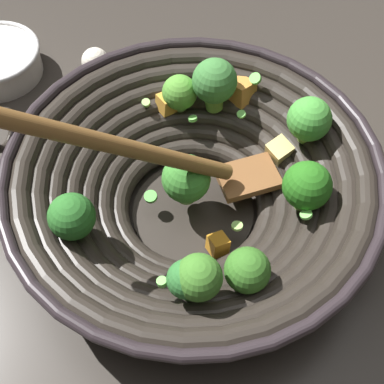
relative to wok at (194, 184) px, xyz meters
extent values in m
plane|color=#332D28|center=(0.00, 0.00, -0.07)|extent=(4.00, 4.00, 0.00)
cylinder|color=black|center=(0.00, 0.00, -0.06)|extent=(0.15, 0.15, 0.01)
torus|color=black|center=(0.00, 0.00, -0.05)|extent=(0.21, 0.21, 0.03)
torus|color=black|center=(0.00, 0.00, -0.03)|extent=(0.24, 0.24, 0.03)
torus|color=black|center=(0.00, 0.00, -0.02)|extent=(0.27, 0.27, 0.03)
torus|color=black|center=(0.00, 0.00, -0.01)|extent=(0.31, 0.31, 0.03)
torus|color=black|center=(0.00, 0.00, 0.00)|extent=(0.34, 0.34, 0.03)
torus|color=black|center=(0.00, 0.00, 0.01)|extent=(0.37, 0.37, 0.03)
torus|color=black|center=(0.00, 0.00, 0.02)|extent=(0.41, 0.41, 0.03)
torus|color=black|center=(0.00, 0.00, 0.03)|extent=(0.43, 0.43, 0.01)
torus|color=black|center=(0.22, -0.05, 0.03)|extent=(0.02, 0.05, 0.05)
cylinder|color=#5C8C45|center=(0.02, -0.13, -0.01)|extent=(0.02, 0.02, 0.02)
sphere|color=#509432|center=(0.02, -0.13, 0.02)|extent=(0.04, 0.04, 0.04)
cylinder|color=#8ABD47|center=(-0.13, -0.07, 0.00)|extent=(0.03, 0.02, 0.02)
sphere|color=green|center=(-0.13, -0.07, 0.04)|extent=(0.05, 0.05, 0.05)
cylinder|color=#87B75D|center=(-0.01, 0.14, 0.01)|extent=(0.02, 0.02, 0.02)
sphere|color=#3D7827|center=(-0.01, 0.14, 0.04)|extent=(0.05, 0.05, 0.05)
cylinder|color=#77AE5C|center=(0.01, -0.01, -0.03)|extent=(0.02, 0.03, 0.02)
sphere|color=#3D8A31|center=(0.01, -0.01, 0.00)|extent=(0.06, 0.06, 0.06)
cylinder|color=olive|center=(-0.12, 0.02, -0.01)|extent=(0.02, 0.02, 0.02)
sphere|color=#246818|center=(-0.12, 0.02, 0.03)|extent=(0.05, 0.05, 0.05)
cylinder|color=#5B9F3F|center=(0.01, 0.14, 0.01)|extent=(0.02, 0.01, 0.02)
sphere|color=#2B6C2E|center=(0.01, 0.14, 0.04)|extent=(0.04, 0.04, 0.04)
cylinder|color=#62A24A|center=(0.12, 0.07, 0.00)|extent=(0.02, 0.03, 0.02)
sphere|color=#296A26|center=(0.12, 0.07, 0.03)|extent=(0.05, 0.05, 0.05)
cylinder|color=#6CA441|center=(-0.02, -0.13, 0.00)|extent=(0.03, 0.03, 0.02)
sphere|color=#3A7936|center=(-0.02, -0.13, 0.04)|extent=(0.06, 0.06, 0.06)
cylinder|color=#8BB146|center=(-0.06, 0.12, -0.01)|extent=(0.02, 0.02, 0.02)
sphere|color=#336B22|center=(-0.06, 0.12, 0.02)|extent=(0.05, 0.05, 0.05)
cube|color=#D8C16E|center=(-0.10, -0.06, -0.01)|extent=(0.04, 0.04, 0.03)
cube|color=gold|center=(0.04, -0.12, 0.00)|extent=(0.03, 0.03, 0.03)
cube|color=#C78036|center=(-0.05, -0.14, 0.01)|extent=(0.04, 0.04, 0.04)
cube|color=#BE781D|center=(-0.03, 0.05, -0.04)|extent=(0.03, 0.03, 0.03)
cylinder|color=#99D166|center=(-0.05, 0.03, -0.03)|extent=(0.01, 0.01, 0.01)
cylinder|color=#99D166|center=(0.07, -0.12, 0.01)|extent=(0.01, 0.01, 0.01)
cylinder|color=#6BC651|center=(0.01, -0.10, 0.00)|extent=(0.02, 0.02, 0.01)
cylinder|color=#6BC651|center=(0.02, 0.14, 0.03)|extent=(0.02, 0.01, 0.01)
cylinder|color=#6BC651|center=(-0.07, -0.14, 0.03)|extent=(0.02, 0.02, 0.01)
cylinder|color=#6BC651|center=(-0.05, -0.10, 0.01)|extent=(0.02, 0.02, 0.01)
cylinder|color=#56B247|center=(0.05, 0.00, -0.03)|extent=(0.02, 0.02, 0.01)
cylinder|color=#6BC651|center=(-0.12, 0.05, 0.02)|extent=(0.02, 0.02, 0.01)
cube|color=brown|center=(-0.06, -0.02, -0.02)|extent=(0.08, 0.07, 0.01)
cylinder|color=brown|center=(0.06, 0.02, 0.09)|extent=(0.22, 0.10, 0.18)
cylinder|color=#99D166|center=(0.27, -0.24, -0.04)|extent=(0.02, 0.02, 0.01)
sphere|color=silver|center=(0.16, -0.25, -0.05)|extent=(0.04, 0.04, 0.04)
camera|label=1|loc=(-0.01, 0.36, 0.51)|focal=51.79mm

